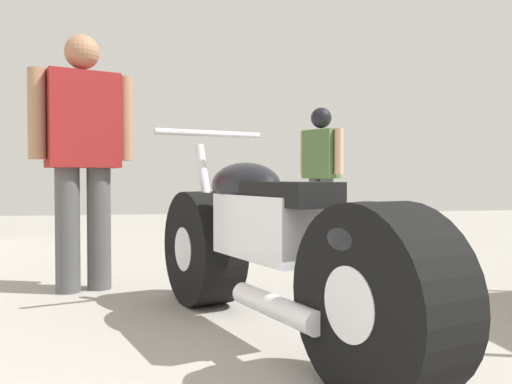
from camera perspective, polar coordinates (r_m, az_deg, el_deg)
name	(u,v)px	position (r m, az deg, el deg)	size (l,w,h in m)	color
ground_plane	(259,298)	(3.49, 0.34, -11.47)	(16.32, 16.32, 0.00)	gray
motorcycle_maroon_cruiser	(271,250)	(2.52, 1.70, -6.35)	(1.06, 2.25, 1.07)	black
mechanic_in_blue	(83,147)	(3.82, -18.37, 4.71)	(0.70, 0.41, 1.77)	#4C4C4C
mechanic_with_helmet	(321,162)	(6.46, 7.11, 3.32)	(0.45, 0.59, 1.65)	#4C4C4C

